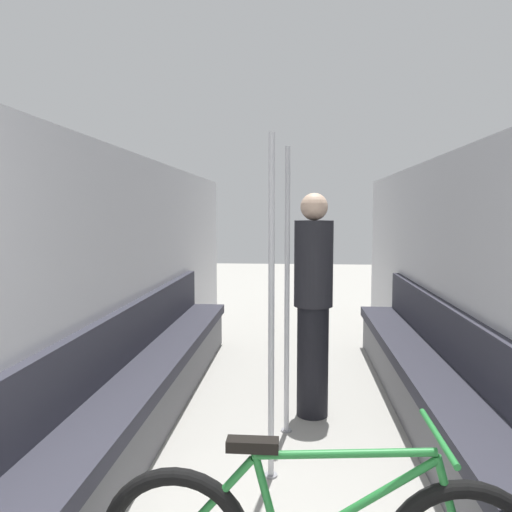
{
  "coord_description": "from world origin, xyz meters",
  "views": [
    {
      "loc": [
        0.06,
        -0.46,
        1.6
      ],
      "look_at": [
        -0.16,
        2.22,
        1.36
      ],
      "focal_mm": 35.0,
      "sensor_mm": 36.0,
      "label": 1
    }
  ],
  "objects_px": {
    "bench_seat_row_right": "(441,399)",
    "grab_pole_near": "(287,296)",
    "bench_seat_row_left": "(142,390)",
    "grab_pole_far": "(271,314)",
    "passenger_standing": "(313,302)"
  },
  "relations": [
    {
      "from": "bench_seat_row_left",
      "to": "bench_seat_row_right",
      "type": "relative_size",
      "value": 1.0
    },
    {
      "from": "bench_seat_row_right",
      "to": "passenger_standing",
      "type": "relative_size",
      "value": 2.86
    },
    {
      "from": "grab_pole_far",
      "to": "passenger_standing",
      "type": "xyz_separation_m",
      "value": [
        0.28,
        0.95,
        -0.1
      ]
    },
    {
      "from": "bench_seat_row_right",
      "to": "grab_pole_far",
      "type": "distance_m",
      "value": 1.46
    },
    {
      "from": "bench_seat_row_right",
      "to": "grab_pole_near",
      "type": "relative_size",
      "value": 2.43
    },
    {
      "from": "bench_seat_row_left",
      "to": "grab_pole_near",
      "type": "bearing_deg",
      "value": 4.51
    },
    {
      "from": "bench_seat_row_left",
      "to": "bench_seat_row_right",
      "type": "bearing_deg",
      "value": 0.0
    },
    {
      "from": "bench_seat_row_left",
      "to": "grab_pole_far",
      "type": "distance_m",
      "value": 1.32
    },
    {
      "from": "bench_seat_row_right",
      "to": "grab_pole_near",
      "type": "height_order",
      "value": "grab_pole_near"
    },
    {
      "from": "bench_seat_row_left",
      "to": "passenger_standing",
      "type": "bearing_deg",
      "value": 17.69
    },
    {
      "from": "bench_seat_row_left",
      "to": "passenger_standing",
      "type": "relative_size",
      "value": 2.86
    },
    {
      "from": "grab_pole_far",
      "to": "passenger_standing",
      "type": "bearing_deg",
      "value": 73.74
    },
    {
      "from": "grab_pole_far",
      "to": "grab_pole_near",
      "type": "bearing_deg",
      "value": 82.85
    },
    {
      "from": "passenger_standing",
      "to": "bench_seat_row_right",
      "type": "bearing_deg",
      "value": -47.76
    },
    {
      "from": "bench_seat_row_left",
      "to": "grab_pole_far",
      "type": "xyz_separation_m",
      "value": [
        0.97,
        -0.55,
        0.69
      ]
    }
  ]
}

